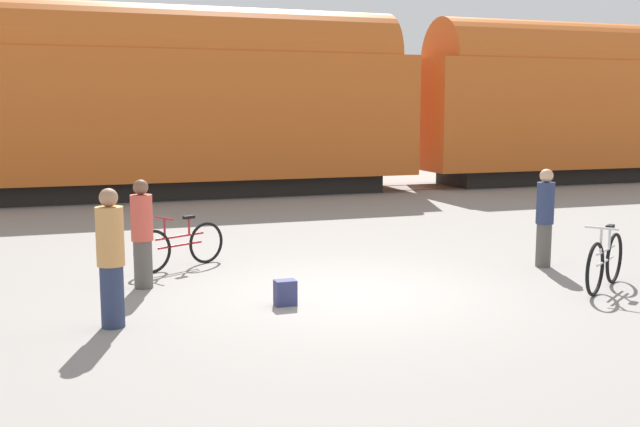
{
  "coord_description": "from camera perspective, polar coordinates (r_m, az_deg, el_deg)",
  "views": [
    {
      "loc": [
        -3.75,
        -9.6,
        2.61
      ],
      "look_at": [
        -0.3,
        0.43,
        1.1
      ],
      "focal_mm": 42.0,
      "sensor_mm": 36.0,
      "label": 1
    }
  ],
  "objects": [
    {
      "name": "ground_plane",
      "position": [
        10.63,
        2.28,
        -6.12
      ],
      "size": [
        80.0,
        80.0,
        0.0
      ],
      "primitive_type": "plane",
      "color": "gray"
    },
    {
      "name": "freight_train",
      "position": [
        22.43,
        -9.48,
        8.78
      ],
      "size": [
        41.29,
        2.82,
        5.51
      ],
      "color": "black",
      "rests_on": "ground_plane"
    },
    {
      "name": "rail_near",
      "position": [
        21.88,
        -8.99,
        1.16
      ],
      "size": [
        53.29,
        0.07,
        0.01
      ],
      "primitive_type": "cube",
      "color": "#4C4238",
      "rests_on": "ground_plane"
    },
    {
      "name": "rail_far",
      "position": [
        23.28,
        -9.61,
        1.56
      ],
      "size": [
        53.29,
        0.07,
        0.01
      ],
      "primitive_type": "cube",
      "color": "#4C4238",
      "rests_on": "ground_plane"
    },
    {
      "name": "bicycle_silver",
      "position": [
        11.53,
        20.89,
        -3.48
      ],
      "size": [
        1.44,
        1.02,
        0.95
      ],
      "color": "black",
      "rests_on": "ground_plane"
    },
    {
      "name": "bicycle_maroon",
      "position": [
        12.41,
        -10.61,
        -2.43
      ],
      "size": [
        1.59,
        0.88,
        0.87
      ],
      "color": "black",
      "rests_on": "ground_plane"
    },
    {
      "name": "person_in_navy",
      "position": [
        12.78,
        16.75,
        -0.26
      ],
      "size": [
        0.29,
        0.29,
        1.62
      ],
      "rotation": [
        0.0,
        0.0,
        1.47
      ],
      "color": "#514C47",
      "rests_on": "ground_plane"
    },
    {
      "name": "person_in_red",
      "position": [
        11.1,
        -13.4,
        -1.51
      ],
      "size": [
        0.32,
        0.32,
        1.59
      ],
      "rotation": [
        0.0,
        0.0,
        4.0
      ],
      "color": "#514C47",
      "rests_on": "ground_plane"
    },
    {
      "name": "person_in_tan",
      "position": [
        9.2,
        -15.65,
        -3.28
      ],
      "size": [
        0.33,
        0.33,
        1.67
      ],
      "rotation": [
        0.0,
        0.0,
        4.07
      ],
      "color": "#283351",
      "rests_on": "ground_plane"
    },
    {
      "name": "backpack",
      "position": [
        9.99,
        -2.66,
        -6.04
      ],
      "size": [
        0.28,
        0.2,
        0.34
      ],
      "color": "navy",
      "rests_on": "ground_plane"
    }
  ]
}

